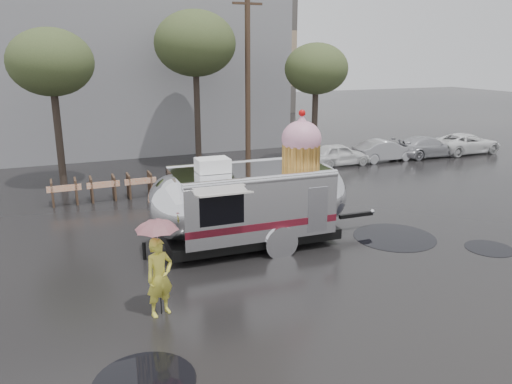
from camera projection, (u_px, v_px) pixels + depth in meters
name	position (u px, v px, depth m)	size (l,w,h in m)	color
ground	(349.00, 273.00, 13.92)	(120.00, 120.00, 0.00)	black
puddles	(365.00, 266.00, 14.36)	(12.91, 6.77, 0.01)	black
grey_building	(97.00, 43.00, 32.06)	(22.00, 12.00, 13.00)	slate
utility_pole	(248.00, 78.00, 26.05)	(1.60, 0.28, 9.00)	#473323
tree_left	(51.00, 63.00, 21.44)	(3.64, 3.64, 6.95)	#382D26
tree_mid	(195.00, 44.00, 25.56)	(4.20, 4.20, 8.03)	#382D26
tree_right	(316.00, 70.00, 26.33)	(3.36, 3.36, 6.42)	#382D26
barricade_row	(103.00, 188.00, 20.61)	(4.30, 0.80, 1.00)	#473323
parked_cars	(410.00, 146.00, 28.73)	(13.20, 1.90, 1.50)	silver
airstream_trailer	(253.00, 199.00, 15.57)	(8.01, 3.09, 4.31)	silver
person_left	(160.00, 277.00, 11.48)	(0.68, 0.45, 1.88)	#D8D041
umbrella_pink	(157.00, 236.00, 11.20)	(1.20, 1.20, 2.37)	#CA808B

